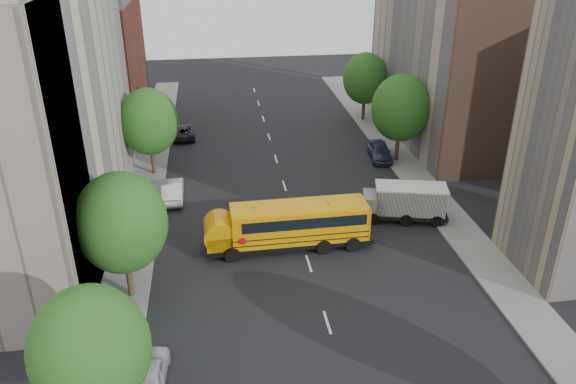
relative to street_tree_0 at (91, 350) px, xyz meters
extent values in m
plane|color=black|center=(11.00, 14.00, -4.64)|extent=(120.00, 120.00, 0.00)
cube|color=slate|center=(-0.50, 19.00, -4.58)|extent=(3.00, 80.00, 0.12)
cube|color=slate|center=(22.50, 19.00, -4.58)|extent=(3.00, 80.00, 0.12)
cube|color=silver|center=(11.00, 24.00, -4.64)|extent=(0.15, 64.00, 0.01)
cube|color=#BBB297|center=(-7.00, 20.00, 5.36)|extent=(10.00, 26.00, 20.00)
cube|color=maroon|center=(-7.00, 42.00, 1.86)|extent=(10.00, 15.00, 13.00)
cube|color=tan|center=(29.00, 34.00, 4.36)|extent=(10.00, 22.00, 18.00)
cube|color=brown|center=(29.00, 23.00, 4.36)|extent=(10.10, 0.30, 18.00)
ellipsoid|color=#195416|center=(0.00, 0.00, 0.01)|extent=(4.80, 4.80, 5.52)
cylinder|color=#38281C|center=(0.00, 10.00, -3.20)|extent=(0.36, 0.36, 2.88)
ellipsoid|color=#195416|center=(0.00, 10.00, 0.32)|extent=(5.12, 5.12, 5.89)
cylinder|color=#38281C|center=(0.00, 28.00, -3.24)|extent=(0.36, 0.36, 2.81)
ellipsoid|color=#195416|center=(0.00, 28.00, 0.20)|extent=(4.99, 4.99, 5.74)
cylinder|color=#38281C|center=(22.00, 28.00, -3.16)|extent=(0.36, 0.36, 2.95)
ellipsoid|color=#195416|center=(22.00, 28.00, 0.44)|extent=(5.25, 5.25, 6.04)
cylinder|color=#38281C|center=(22.00, 40.00, -3.27)|extent=(0.36, 0.36, 2.74)
ellipsoid|color=#195416|center=(22.00, 40.00, 0.07)|extent=(4.86, 4.86, 5.59)
cube|color=black|center=(9.99, 14.26, -4.09)|extent=(11.35, 2.83, 0.30)
cube|color=orange|center=(10.69, 14.28, -2.77)|extent=(9.13, 2.73, 2.32)
cube|color=orange|center=(5.35, 14.16, -3.48)|extent=(1.87, 2.36, 1.01)
cube|color=black|center=(6.41, 14.18, -2.27)|extent=(0.56, 2.33, 1.21)
cube|color=orange|center=(10.69, 14.28, -1.59)|extent=(9.13, 2.52, 0.14)
cube|color=black|center=(10.89, 14.28, -2.27)|extent=(8.33, 2.77, 0.76)
cube|color=black|center=(10.69, 14.28, -3.58)|extent=(9.13, 2.79, 0.06)
cube|color=black|center=(10.69, 14.28, -3.18)|extent=(9.13, 2.79, 0.06)
cube|color=orange|center=(15.28, 14.38, -2.77)|extent=(0.21, 2.52, 2.32)
cube|color=orange|center=(7.97, 14.22, -1.49)|extent=(0.62, 0.62, 0.10)
cube|color=orange|center=(13.01, 14.33, -1.49)|extent=(0.62, 0.62, 0.10)
cylinder|color=orange|center=(5.35, 14.16, -2.98)|extent=(2.17, 2.37, 2.12)
cylinder|color=red|center=(6.79, 12.83, -3.13)|extent=(0.51, 0.05, 0.50)
cylinder|color=black|center=(6.08, 12.91, -4.14)|extent=(1.02, 0.33, 1.01)
cylinder|color=black|center=(6.02, 15.44, -4.14)|extent=(1.02, 0.33, 1.01)
cylinder|color=black|center=(12.23, 13.05, -4.14)|extent=(1.02, 0.33, 1.01)
cylinder|color=black|center=(12.18, 15.57, -4.14)|extent=(1.02, 0.33, 1.01)
cylinder|color=black|center=(14.25, 13.10, -4.14)|extent=(1.02, 0.33, 1.01)
cylinder|color=black|center=(14.19, 15.62, -4.14)|extent=(1.02, 0.33, 1.01)
cube|color=black|center=(18.90, 17.00, -4.11)|extent=(6.74, 3.55, 0.32)
cube|color=white|center=(19.42, 16.88, -2.98)|extent=(5.26, 3.10, 1.93)
cube|color=white|center=(16.60, 17.54, -3.30)|extent=(1.92, 2.32, 1.29)
cube|color=silver|center=(19.42, 16.88, -1.96)|extent=(5.49, 3.25, 0.13)
cylinder|color=black|center=(16.36, 16.49, -4.19)|extent=(0.94, 0.47, 0.90)
cylinder|color=black|center=(16.85, 18.58, -4.19)|extent=(0.94, 0.47, 0.90)
cylinder|color=black|center=(18.86, 15.91, -4.19)|extent=(0.94, 0.47, 0.90)
cylinder|color=black|center=(19.35, 17.99, -4.19)|extent=(0.94, 0.47, 0.90)
cylinder|color=black|center=(21.16, 15.37, -4.19)|extent=(0.94, 0.47, 0.90)
cylinder|color=black|center=(21.64, 17.46, -4.19)|extent=(0.94, 0.47, 0.90)
imported|color=silver|center=(1.71, 2.77, -4.00)|extent=(1.75, 3.86, 1.29)
imported|color=silver|center=(1.86, 22.77, -3.89)|extent=(1.69, 4.61, 1.51)
imported|color=black|center=(2.20, 37.10, -3.98)|extent=(2.66, 4.93, 1.32)
imported|color=#35345C|center=(20.60, 28.66, -3.86)|extent=(2.32, 4.78, 1.57)
camera|label=1|loc=(5.41, -18.31, 15.42)|focal=35.00mm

